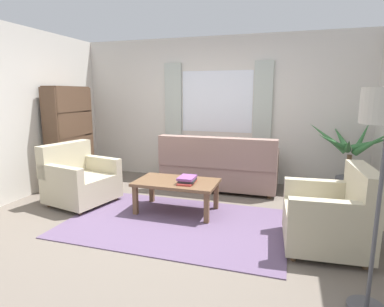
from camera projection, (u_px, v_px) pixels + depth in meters
name	position (u px, v px, depth m)	size (l,w,h in m)	color
ground_plane	(175.00, 223.00, 3.94)	(6.24, 6.24, 0.00)	#6B6056
wall_back	(217.00, 110.00, 5.81)	(5.32, 0.12, 2.60)	silver
window_with_curtains	(216.00, 102.00, 5.70)	(1.98, 0.07, 1.40)	white
area_rug	(175.00, 223.00, 3.94)	(2.70, 1.72, 0.01)	#604C6B
couch	(219.00, 168.00, 5.28)	(1.90, 0.82, 0.92)	gray
armchair_left	(79.00, 180.00, 4.62)	(0.98, 0.99, 0.88)	#BCB293
armchair_right	(332.00, 216.00, 3.24)	(0.87, 0.89, 0.88)	#BCB293
coffee_table	(177.00, 185.00, 4.25)	(1.10, 0.64, 0.44)	brown
book_stack_on_table	(187.00, 180.00, 4.14)	(0.22, 0.32, 0.09)	#B23833
potted_plant	(348.00, 164.00, 4.76)	(1.21, 1.17, 1.20)	#56565B
bookshelf	(73.00, 135.00, 5.53)	(0.30, 0.94, 1.72)	brown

